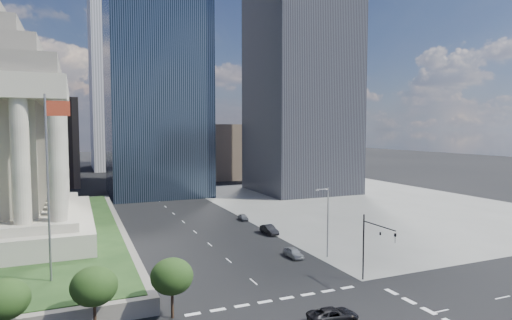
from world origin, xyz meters
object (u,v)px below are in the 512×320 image
flagpole (49,177)px  street_lamp_north (327,218)px  parked_sedan_near (294,253)px  parked_sedan_mid (269,230)px  parked_sedan_far (243,217)px  traffic_signal_ne (373,241)px  pickup_truck (333,315)px

flagpole → street_lamp_north: bearing=1.6°
street_lamp_north → parked_sedan_near: size_ratio=2.49×
parked_sedan_mid → parked_sedan_far: 12.48m
traffic_signal_ne → parked_sedan_near: traffic_signal_ne is taller
traffic_signal_ne → pickup_truck: (-9.73, -6.56, -4.57)m
street_lamp_north → parked_sedan_near: bearing=157.7°
traffic_signal_ne → pickup_truck: 12.59m
parked_sedan_near → flagpole: bearing=-174.5°
traffic_signal_ne → parked_sedan_mid: bearing=92.1°
flagpole → parked_sedan_near: flagpole is taller
flagpole → pickup_truck: bearing=-34.4°
parked_sedan_near → parked_sedan_mid: 13.94m
parked_sedan_near → parked_sedan_mid: parked_sedan_mid is taller
flagpole → traffic_signal_ne: (34.33, -10.30, -7.86)m
pickup_truck → parked_sedan_near: bearing=-12.3°
flagpole → pickup_truck: (24.60, -16.86, -12.43)m
flagpole → parked_sedan_near: (30.83, 2.77, -12.43)m
pickup_truck → parked_sedan_mid: (8.73, 33.35, 0.08)m
parked_sedan_near → parked_sedan_far: (2.50, 26.19, -0.08)m
traffic_signal_ne → parked_sedan_far: 39.56m
pickup_truck → parked_sedan_far: (8.73, 45.83, -0.07)m
street_lamp_north → parked_sedan_near: 6.83m
flagpole → parked_sedan_mid: 39.18m
traffic_signal_ne → flagpole: bearing=163.3°
parked_sedan_mid → parked_sedan_far: (0.00, 12.48, -0.16)m
parked_sedan_far → pickup_truck: bearing=-95.8°
flagpole → pickup_truck: size_ratio=4.07×
street_lamp_north → pickup_truck: 21.34m
flagpole → parked_sedan_near: size_ratio=4.97×
parked_sedan_far → parked_sedan_mid: bearing=-85.0°
flagpole → parked_sedan_far: size_ratio=5.58×
traffic_signal_ne → parked_sedan_near: size_ratio=1.99×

